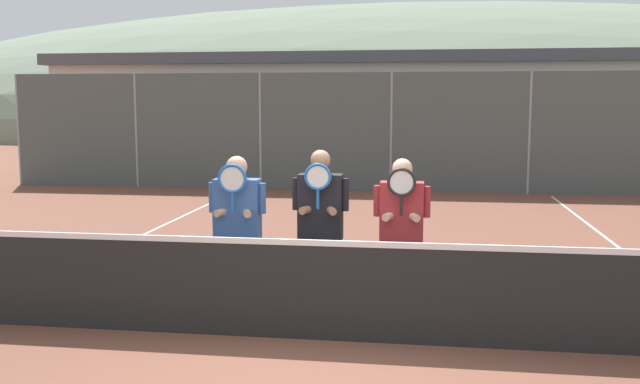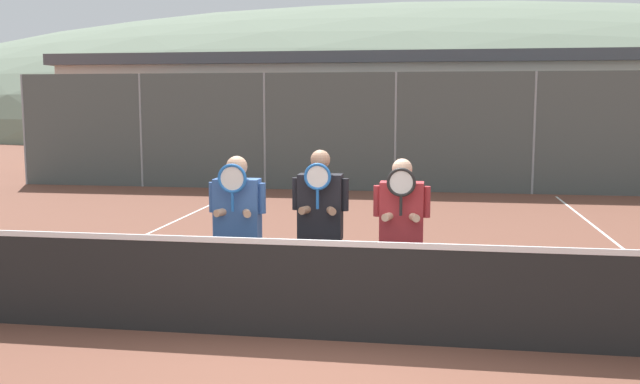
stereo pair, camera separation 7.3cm
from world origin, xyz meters
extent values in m
plane|color=brown|center=(0.00, 0.00, 0.00)|extent=(120.00, 120.00, 0.00)
ellipsoid|color=slate|center=(0.00, 52.29, 0.00)|extent=(97.61, 54.23, 18.98)
cube|color=beige|center=(-1.82, 18.27, 1.72)|extent=(19.36, 5.00, 3.44)
cube|color=#4C4C51|center=(-1.82, 18.27, 3.62)|extent=(19.86, 5.50, 0.36)
cylinder|color=gray|center=(-10.03, 11.41, 1.48)|extent=(0.06, 0.06, 2.97)
cylinder|color=gray|center=(-6.69, 11.41, 1.48)|extent=(0.06, 0.06, 2.97)
cylinder|color=gray|center=(-3.34, 11.41, 1.48)|extent=(0.06, 0.06, 2.97)
cylinder|color=gray|center=(0.00, 11.41, 1.48)|extent=(0.06, 0.06, 2.97)
cylinder|color=gray|center=(3.34, 11.41, 1.48)|extent=(0.06, 0.06, 2.97)
cube|color=#4C5451|center=(0.00, 11.41, 1.48)|extent=(20.07, 0.02, 2.97)
cube|color=black|center=(0.00, 0.00, 0.46)|extent=(10.16, 0.02, 0.91)
cube|color=white|center=(0.00, 0.00, 0.94)|extent=(10.16, 0.03, 0.06)
cube|color=white|center=(-3.85, 3.00, 0.00)|extent=(0.05, 16.00, 0.01)
cylinder|color=black|center=(-1.18, 0.63, 0.41)|extent=(0.13, 0.13, 0.81)
cylinder|color=black|center=(-0.93, 0.63, 0.41)|extent=(0.13, 0.13, 0.81)
cube|color=#335693|center=(-1.05, 0.63, 1.13)|extent=(0.47, 0.22, 0.64)
sphere|color=tan|center=(-1.05, 0.63, 1.58)|extent=(0.22, 0.22, 0.22)
cylinder|color=#335693|center=(-1.31, 0.63, 1.26)|extent=(0.08, 0.08, 0.31)
cylinder|color=#335693|center=(-0.79, 0.63, 1.26)|extent=(0.08, 0.08, 0.31)
cylinder|color=tan|center=(-1.17, 0.54, 1.12)|extent=(0.16, 0.27, 0.08)
cylinder|color=tan|center=(-0.94, 0.54, 1.12)|extent=(0.16, 0.27, 0.08)
cylinder|color=#1E5BAD|center=(-1.05, 0.45, 1.24)|extent=(0.03, 0.03, 0.20)
torus|color=#1E5BAD|center=(-1.05, 0.45, 1.48)|extent=(0.30, 0.03, 0.30)
cylinder|color=silver|center=(-1.05, 0.45, 1.48)|extent=(0.25, 0.00, 0.25)
cylinder|color=black|center=(-0.31, 0.63, 0.42)|extent=(0.13, 0.13, 0.85)
cylinder|color=black|center=(-0.06, 0.63, 0.42)|extent=(0.13, 0.13, 0.85)
cube|color=black|center=(-0.18, 0.63, 1.18)|extent=(0.44, 0.22, 0.67)
sphere|color=#997056|center=(-0.18, 0.63, 1.66)|extent=(0.20, 0.20, 0.20)
cylinder|color=black|center=(-0.43, 0.63, 1.31)|extent=(0.08, 0.08, 0.33)
cylinder|color=black|center=(0.06, 0.63, 1.31)|extent=(0.08, 0.08, 0.33)
cylinder|color=#997056|center=(-0.29, 0.54, 1.17)|extent=(0.16, 0.27, 0.08)
cylinder|color=#997056|center=(-0.07, 0.54, 1.17)|extent=(0.16, 0.27, 0.08)
cylinder|color=#1E5BAD|center=(-0.18, 0.45, 1.29)|extent=(0.03, 0.03, 0.20)
torus|color=#1E5BAD|center=(-0.18, 0.45, 1.51)|extent=(0.27, 0.03, 0.27)
cylinder|color=silver|center=(-0.18, 0.45, 1.51)|extent=(0.22, 0.00, 0.22)
cylinder|color=white|center=(0.52, 0.67, 0.40)|extent=(0.13, 0.13, 0.81)
cylinder|color=white|center=(0.76, 0.67, 0.40)|extent=(0.13, 0.13, 0.81)
cube|color=maroon|center=(0.64, 0.67, 1.13)|extent=(0.43, 0.22, 0.64)
sphere|color=tan|center=(0.64, 0.67, 1.58)|extent=(0.20, 0.20, 0.20)
cylinder|color=maroon|center=(0.39, 0.67, 1.25)|extent=(0.08, 0.08, 0.31)
cylinder|color=maroon|center=(0.88, 0.67, 1.25)|extent=(0.08, 0.08, 0.31)
cylinder|color=tan|center=(0.53, 0.58, 1.11)|extent=(0.16, 0.27, 0.08)
cylinder|color=tan|center=(0.75, 0.58, 1.11)|extent=(0.16, 0.27, 0.08)
cylinder|color=black|center=(0.64, 0.49, 1.23)|extent=(0.03, 0.03, 0.20)
torus|color=black|center=(0.64, 0.49, 1.46)|extent=(0.29, 0.03, 0.29)
cylinder|color=silver|center=(0.64, 0.49, 1.46)|extent=(0.24, 0.00, 0.24)
cube|color=maroon|center=(-6.48, 14.12, 0.69)|extent=(4.10, 1.84, 0.78)
cube|color=#2D3842|center=(-6.48, 14.12, 1.39)|extent=(2.25, 1.69, 0.63)
cylinder|color=black|center=(-5.15, 13.18, 0.30)|extent=(0.60, 0.16, 0.60)
cylinder|color=black|center=(-5.15, 15.06, 0.30)|extent=(0.60, 0.16, 0.60)
cylinder|color=black|center=(-7.81, 13.18, 0.30)|extent=(0.60, 0.16, 0.60)
cylinder|color=black|center=(-7.81, 15.06, 0.30)|extent=(0.60, 0.16, 0.60)
cube|color=slate|center=(-1.49, 14.00, 0.67)|extent=(4.12, 1.82, 0.75)
cube|color=#2D3842|center=(-1.49, 14.00, 1.35)|extent=(2.27, 1.68, 0.61)
cylinder|color=black|center=(-0.15, 13.07, 0.30)|extent=(0.60, 0.16, 0.60)
cylinder|color=black|center=(-0.15, 14.93, 0.30)|extent=(0.60, 0.16, 0.60)
cylinder|color=black|center=(-2.83, 13.07, 0.30)|extent=(0.60, 0.16, 0.60)
cylinder|color=black|center=(-2.83, 14.93, 0.30)|extent=(0.60, 0.16, 0.60)
cube|color=black|center=(3.47, 13.94, 0.68)|extent=(4.03, 1.79, 0.76)
cube|color=#2D3842|center=(3.47, 13.94, 1.38)|extent=(2.22, 1.65, 0.62)
cylinder|color=black|center=(4.78, 13.02, 0.30)|extent=(0.60, 0.16, 0.60)
cylinder|color=black|center=(4.78, 14.85, 0.30)|extent=(0.60, 0.16, 0.60)
cylinder|color=black|center=(2.16, 13.02, 0.30)|extent=(0.60, 0.16, 0.60)
cylinder|color=black|center=(2.16, 14.85, 0.30)|extent=(0.60, 0.16, 0.60)
camera|label=1|loc=(0.87, -6.45, 2.24)|focal=40.00mm
camera|label=2|loc=(0.94, -6.44, 2.24)|focal=40.00mm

